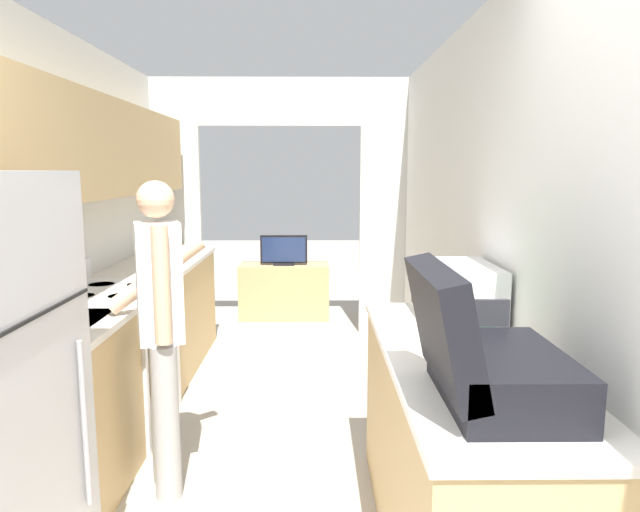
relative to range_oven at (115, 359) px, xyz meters
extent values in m
cube|color=tan|center=(-0.15, 0.35, 1.31)|extent=(0.32, 3.20, 0.63)
cube|color=silver|center=(2.18, -0.68, 0.79)|extent=(0.06, 6.79, 2.50)
cube|color=silver|center=(-0.18, 2.14, 0.57)|extent=(0.65, 0.06, 2.05)
cube|color=silver|center=(2.03, 2.14, 0.57)|extent=(0.65, 0.06, 2.05)
cube|color=silver|center=(0.92, 2.14, 1.82)|extent=(2.86, 0.06, 0.45)
cube|color=tan|center=(-0.01, -0.82, -0.02)|extent=(0.60, 0.86, 0.87)
cube|color=silver|center=(-0.01, -0.83, 0.43)|extent=(0.62, 0.88, 0.03)
cube|color=tan|center=(-0.01, 1.17, -0.02)|extent=(0.60, 1.56, 0.87)
cube|color=silver|center=(-0.01, 1.17, 0.43)|extent=(0.62, 1.57, 0.03)
cube|color=#9EA3A8|center=(-0.01, -0.70, 0.44)|extent=(0.42, 0.44, 0.00)
cube|color=tan|center=(1.85, -1.25, -0.02)|extent=(0.60, 1.74, 0.87)
cube|color=silver|center=(1.85, -1.25, 0.43)|extent=(0.62, 1.76, 0.03)
cube|color=black|center=(0.37, -1.68, 0.72)|extent=(0.01, 0.77, 0.01)
cylinder|color=#99999E|center=(0.39, -1.42, 0.23)|extent=(0.02, 0.02, 0.65)
cube|color=white|center=(0.00, 0.00, -0.01)|extent=(0.62, 0.78, 0.90)
cube|color=black|center=(0.32, 0.00, -0.01)|extent=(0.01, 0.53, 0.27)
cylinder|color=#B7B7BC|center=(0.34, 0.00, 0.22)|extent=(0.02, 0.62, 0.02)
cube|color=white|center=(-0.29, 0.00, 0.51)|extent=(0.04, 0.78, 0.14)
cylinder|color=#232328|center=(0.13, -0.17, 0.44)|extent=(0.16, 0.16, 0.01)
cylinder|color=#232328|center=(0.13, 0.17, 0.44)|extent=(0.16, 0.16, 0.01)
cylinder|color=#232328|center=(-0.12, -0.17, 0.44)|extent=(0.16, 0.16, 0.01)
cylinder|color=#232328|center=(-0.12, 0.17, 0.44)|extent=(0.16, 0.16, 0.01)
cylinder|color=#9E9E9E|center=(0.52, -0.78, -0.06)|extent=(0.17, 0.17, 0.79)
cylinder|color=#9E9E9E|center=(0.46, -0.62, -0.06)|extent=(0.17, 0.17, 0.79)
cube|color=white|center=(0.49, -0.70, 0.63)|extent=(0.27, 0.27, 0.59)
cylinder|color=#DBAD89|center=(0.54, -0.84, 0.64)|extent=(0.10, 0.10, 0.56)
cylinder|color=#DBAD89|center=(0.44, -0.57, 0.64)|extent=(0.50, 0.24, 0.39)
sphere|color=#DBAD89|center=(0.49, -0.70, 1.04)|extent=(0.18, 0.18, 0.18)
cube|color=black|center=(1.85, -1.73, 0.53)|extent=(0.37, 0.56, 0.17)
cube|color=black|center=(1.66, -1.73, 0.69)|extent=(0.17, 0.56, 0.38)
cube|color=#2D2D33|center=(1.85, -1.44, 0.66)|extent=(0.22, 0.02, 0.10)
cube|color=white|center=(1.96, -0.72, 0.58)|extent=(0.35, 0.52, 0.27)
cube|color=black|center=(1.78, -0.77, 0.58)|extent=(0.01, 0.31, 0.19)
cube|color=#38383D|center=(1.78, -0.55, 0.58)|extent=(0.01, 0.10, 0.20)
cube|color=gold|center=(1.87, -1.20, 0.46)|extent=(0.18, 0.26, 0.03)
cube|color=#33894C|center=(1.86, -1.21, 0.49)|extent=(0.21, 0.26, 0.03)
cube|color=red|center=(1.86, -1.23, 0.52)|extent=(0.25, 0.30, 0.02)
cube|color=#33894C|center=(1.86, -1.20, 0.54)|extent=(0.24, 0.28, 0.03)
cube|color=tan|center=(0.92, 2.73, -0.16)|extent=(0.98, 0.42, 0.60)
cube|color=black|center=(0.92, 2.69, 0.15)|extent=(0.22, 0.16, 0.02)
cube|color=black|center=(0.92, 2.69, 0.32)|extent=(0.51, 0.04, 0.31)
cube|color=navy|center=(0.92, 2.67, 0.32)|extent=(0.47, 0.01, 0.27)
camera|label=1|loc=(1.26, -3.45, 1.18)|focal=32.00mm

